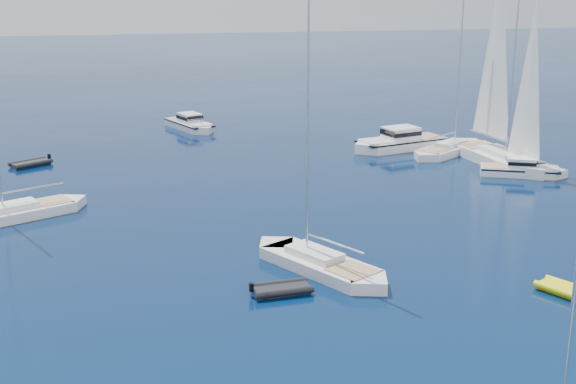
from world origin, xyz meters
TOP-DOWN VIEW (x-y plane):
  - motor_cruiser_far_r at (22.11, 35.59)m, footprint 7.72×5.06m
  - motor_cruiser_distant at (15.50, 47.02)m, footprint 10.70×5.77m
  - motor_cruiser_horizon at (-3.01, 60.67)m, footprint 5.56×8.63m
  - sailboat_mid_r at (0.76, 18.98)m, footprint 7.57×10.28m
  - sailboat_mid_l at (-16.97, 32.37)m, footprint 10.29×7.15m
  - sailboat_centre at (19.41, 44.38)m, footprint 10.01×8.11m
  - sailboat_sails_r at (22.09, 40.17)m, footprint 5.27×14.13m
  - tender_yellow at (12.41, 13.15)m, footprint 3.01×3.52m
  - tender_grey_near at (-1.94, 16.27)m, footprint 3.37×2.07m
  - tender_grey_far at (-17.90, 47.32)m, footprint 4.03×3.59m

SIDE VIEW (x-z plane):
  - motor_cruiser_far_r at x=22.11m, z-range -0.98..0.98m
  - motor_cruiser_distant at x=15.50m, z-range -1.34..1.34m
  - motor_cruiser_horizon at x=-3.01m, z-range -1.09..1.09m
  - sailboat_mid_r at x=0.76m, z-range -7.60..7.60m
  - sailboat_mid_l at x=-16.97m, z-range -7.52..7.52m
  - sailboat_centre at x=19.41m, z-range -7.59..7.59m
  - sailboat_sails_r at x=22.09m, z-range -10.14..10.14m
  - tender_yellow at x=12.41m, z-range -0.47..0.47m
  - tender_grey_near at x=-1.94m, z-range -0.47..0.47m
  - tender_grey_far at x=-17.90m, z-range -0.47..0.47m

